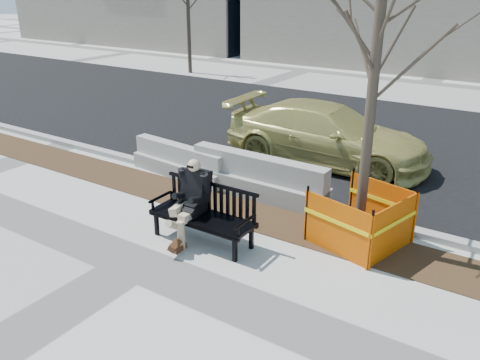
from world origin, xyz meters
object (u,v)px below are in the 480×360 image
object	(u,v)px
bench	(203,241)
tree_fence	(357,241)
sedan	(325,162)
jersey_barrier_right	(258,195)
seated_man	(193,236)
jersey_barrier_left	(180,176)

from	to	relation	value
bench	tree_fence	size ratio (longest dim) A/B	0.37
bench	tree_fence	xyz separation A→B (m)	(2.32, 1.53, 0.00)
bench	sedan	size ratio (longest dim) A/B	0.38
tree_fence	jersey_barrier_right	size ratio (longest dim) A/B	1.64
bench	sedan	xyz separation A→B (m)	(0.08, 5.05, 0.00)
bench	jersey_barrier_right	bearing A→B (deg)	96.17
seated_man	jersey_barrier_left	world-z (taller)	seated_man
jersey_barrier_left	jersey_barrier_right	world-z (taller)	jersey_barrier_right
seated_man	sedan	world-z (taller)	sedan
sedan	tree_fence	bearing A→B (deg)	-149.46
bench	seated_man	distance (m)	0.27
jersey_barrier_left	bench	bearing A→B (deg)	-37.39
jersey_barrier_left	jersey_barrier_right	xyz separation A→B (m)	(2.17, 0.02, 0.00)
seated_man	tree_fence	bearing A→B (deg)	29.44
tree_fence	jersey_barrier_right	world-z (taller)	tree_fence
sedan	jersey_barrier_left	size ratio (longest dim) A/B	1.90
bench	seated_man	bearing A→B (deg)	168.68
sedan	jersey_barrier_left	world-z (taller)	sedan
seated_man	tree_fence	distance (m)	2.98
jersey_barrier_right	jersey_barrier_left	bearing A→B (deg)	-178.89
seated_man	jersey_barrier_right	bearing A→B (deg)	89.48
seated_man	jersey_barrier_left	size ratio (longest dim) A/B	0.54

